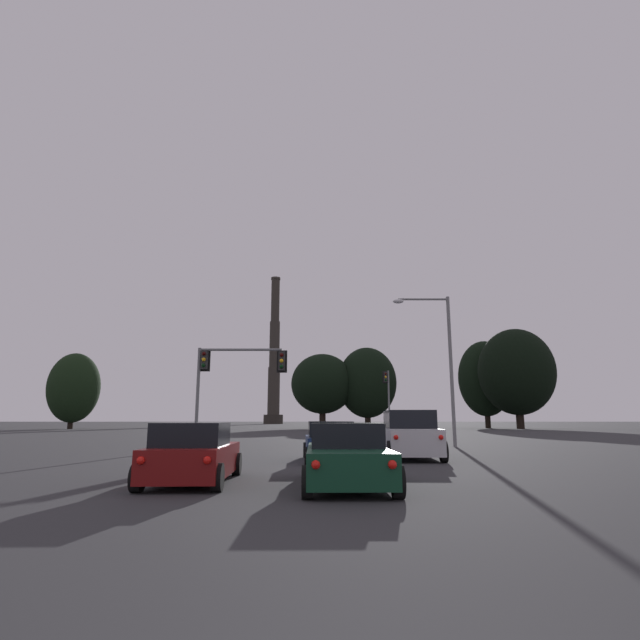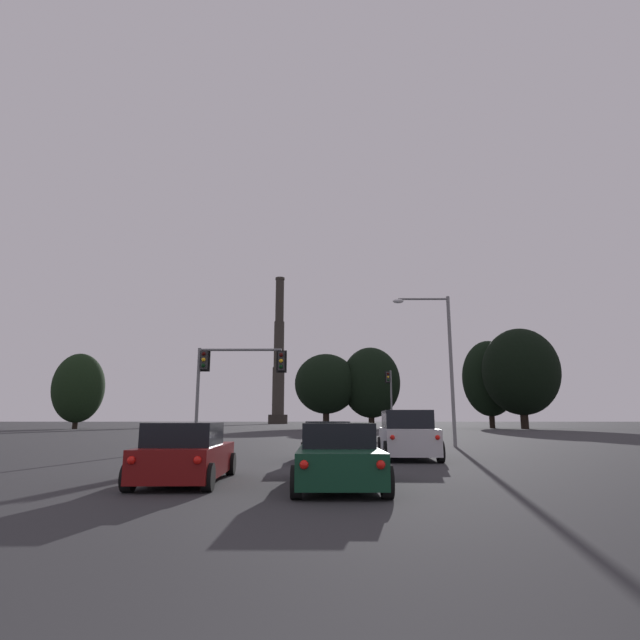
# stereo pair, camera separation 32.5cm
# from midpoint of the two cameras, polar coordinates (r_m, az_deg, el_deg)

# --- Properties ---
(suv_right_lane_front) EXTENTS (2.31, 4.98, 1.86)m
(suv_right_lane_front) POSITION_cam_midpoint_polar(r_m,az_deg,el_deg) (20.58, 9.84, -12.83)
(suv_right_lane_front) COLOR silver
(suv_right_lane_front) RESTS_ON ground_plane
(sedan_center_lane_second) EXTENTS (2.03, 4.72, 1.43)m
(sedan_center_lane_second) POSITION_cam_midpoint_polar(r_m,az_deg,el_deg) (12.10, 2.34, -15.28)
(sedan_center_lane_second) COLOR #0F3823
(sedan_center_lane_second) RESTS_ON ground_plane
(hatchback_center_lane_front) EXTENTS (2.07, 4.17, 1.44)m
(hatchback_center_lane_front) POSITION_cam_midpoint_polar(r_m,az_deg,el_deg) (19.04, 0.71, -13.83)
(hatchback_center_lane_front) COLOR navy
(hatchback_center_lane_front) RESTS_ON ground_plane
(hatchback_left_lane_second) EXTENTS (2.04, 4.16, 1.44)m
(hatchback_left_lane_second) POSITION_cam_midpoint_polar(r_m,az_deg,el_deg) (13.00, -14.84, -14.67)
(hatchback_left_lane_second) COLOR maroon
(hatchback_left_lane_second) RESTS_ON ground_plane
(traffic_light_overhead_left) EXTENTS (5.07, 0.50, 5.41)m
(traffic_light_overhead_left) POSITION_cam_midpoint_polar(r_m,az_deg,el_deg) (28.15, -10.60, -5.74)
(traffic_light_overhead_left) COLOR slate
(traffic_light_overhead_left) RESTS_ON ground_plane
(traffic_light_far_right) EXTENTS (0.78, 0.50, 6.43)m
(traffic_light_far_right) POSITION_cam_midpoint_polar(r_m,az_deg,el_deg) (51.91, 7.66, -8.20)
(traffic_light_far_right) COLOR slate
(traffic_light_far_right) RESTS_ON ground_plane
(street_lamp) EXTENTS (3.36, 0.36, 8.63)m
(street_lamp) POSITION_cam_midpoint_polar(r_m,az_deg,el_deg) (29.77, 13.51, -3.63)
(street_lamp) COLOR slate
(street_lamp) RESTS_ON ground_plane
(smokestack) EXTENTS (6.19, 6.19, 48.10)m
(smokestack) POSITION_cam_midpoint_polar(r_m,az_deg,el_deg) (162.92, -5.20, -5.09)
(smokestack) COLOR #2B2722
(smokestack) RESTS_ON ground_plane
(treeline_far_left) EXTENTS (12.02, 10.81, 15.89)m
(treeline_far_left) POSITION_cam_midpoint_polar(r_m,az_deg,el_deg) (86.17, 21.55, -5.51)
(treeline_far_left) COLOR black
(treeline_far_left) RESTS_ON ground_plane
(treeline_left_mid) EXTENTS (9.97, 8.97, 13.63)m
(treeline_left_mid) POSITION_cam_midpoint_polar(r_m,az_deg,el_deg) (85.96, 5.42, -7.12)
(treeline_left_mid) COLOR black
(treeline_left_mid) RESTS_ON ground_plane
(treeline_far_right) EXTENTS (10.60, 9.54, 12.46)m
(treeline_far_right) POSITION_cam_midpoint_polar(r_m,az_deg,el_deg) (85.15, 0.29, -7.30)
(treeline_far_right) COLOR black
(treeline_far_right) RESTS_ON ground_plane
(treeline_center_right) EXTENTS (7.90, 7.11, 11.75)m
(treeline_center_right) POSITION_cam_midpoint_polar(r_m,az_deg,el_deg) (87.63, -26.30, -6.95)
(treeline_center_right) COLOR black
(treeline_center_right) RESTS_ON ground_plane
(treeline_right_mid) EXTENTS (9.06, 8.16, 14.81)m
(treeline_right_mid) POSITION_cam_midpoint_polar(r_m,az_deg,el_deg) (90.56, 18.37, -6.35)
(treeline_right_mid) COLOR black
(treeline_right_mid) RESTS_ON ground_plane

